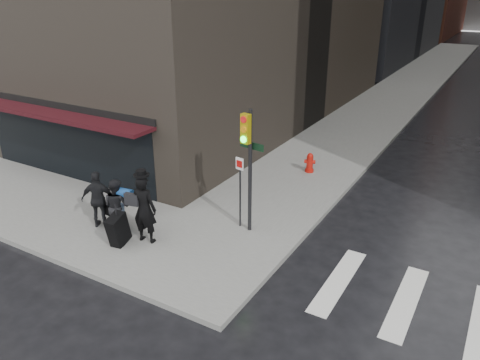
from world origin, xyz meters
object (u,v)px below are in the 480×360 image
(man_overcoat, at_px, (139,212))
(man_jeans, at_px, (117,206))
(fire_hydrant, at_px, (310,163))
(traffic_light, at_px, (247,155))
(man_greycoat, at_px, (99,200))

(man_overcoat, distance_m, man_jeans, 0.95)
(man_jeans, bearing_deg, man_overcoat, 176.32)
(man_overcoat, relative_size, fire_hydrant, 2.88)
(man_jeans, height_order, traffic_light, traffic_light)
(man_greycoat, xyz_separation_m, traffic_light, (3.79, 1.91, 1.44))
(fire_hydrant, bearing_deg, man_jeans, -112.93)
(man_jeans, relative_size, traffic_light, 0.45)
(man_greycoat, bearing_deg, man_overcoat, 148.39)
(man_overcoat, bearing_deg, man_jeans, -17.09)
(man_overcoat, height_order, traffic_light, traffic_light)
(man_overcoat, relative_size, man_jeans, 1.33)
(traffic_light, xyz_separation_m, fire_hydrant, (-0.19, 5.10, -1.96))
(traffic_light, bearing_deg, man_greycoat, -143.21)
(man_jeans, height_order, fire_hydrant, man_jeans)
(man_overcoat, relative_size, man_greycoat, 1.25)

